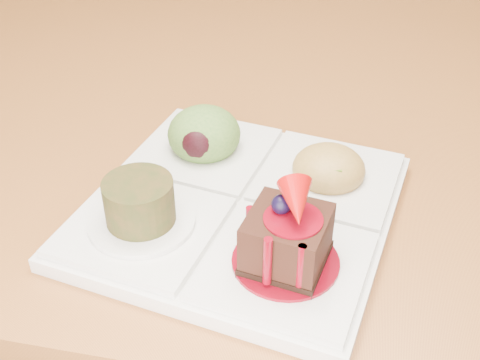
# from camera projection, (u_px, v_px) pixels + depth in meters

# --- Properties ---
(ground) EXTENTS (6.00, 6.00, 0.00)m
(ground) POSITION_uv_depth(u_px,v_px,m) (294.00, 260.00, 1.51)
(ground) COLOR brown
(sampler_plate) EXTENTS (0.26, 0.26, 0.09)m
(sampler_plate) POSITION_uv_depth(u_px,v_px,m) (239.00, 195.00, 0.47)
(sampler_plate) COLOR silver
(sampler_plate) RESTS_ON dining_table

